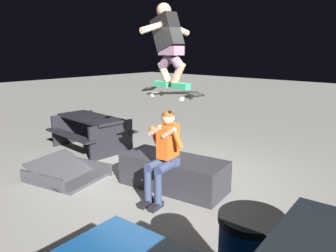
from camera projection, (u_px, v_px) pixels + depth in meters
The scene contains 7 objects.
ground_plane at pixel (163, 183), 5.47m from camera, with size 40.00×40.00×0.00m, color gray.
ledge_box_main at pixel (174, 173), 5.24m from camera, with size 1.72×0.72×0.51m, color #28282D.
person_sitting_on_ledge at pixel (164, 151), 4.73m from camera, with size 0.60×0.78×1.35m.
skateboard at pixel (171, 93), 4.44m from camera, with size 1.03×0.25×0.13m.
skater_airborne at pixel (168, 42), 4.32m from camera, with size 0.62×0.89×1.12m.
kicker_ramp at pixel (67, 175), 5.64m from camera, with size 1.30×1.23×0.45m.
picnic_table_back at pixel (91, 127), 7.27m from camera, with size 1.75×1.40×0.75m.
Camera 1 is at (-3.46, 3.74, 2.21)m, focal length 34.36 mm.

